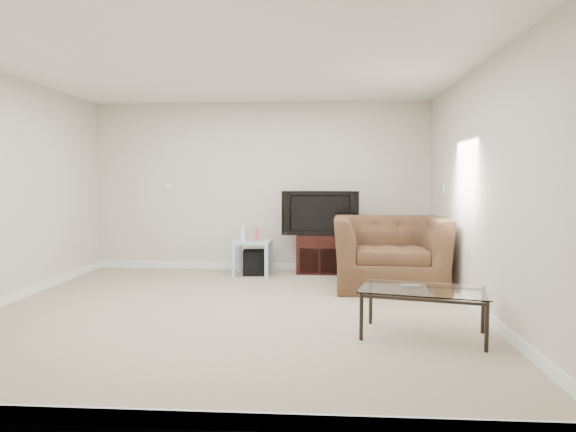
# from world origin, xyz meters

# --- Properties ---
(floor) EXTENTS (5.00, 5.00, 0.00)m
(floor) POSITION_xyz_m (0.00, 0.00, 0.00)
(floor) COLOR tan
(floor) RESTS_ON ground
(ceiling) EXTENTS (5.00, 5.00, 0.00)m
(ceiling) POSITION_xyz_m (0.00, 0.00, 2.50)
(ceiling) COLOR white
(ceiling) RESTS_ON ground
(wall_back) EXTENTS (5.00, 0.02, 2.50)m
(wall_back) POSITION_xyz_m (0.00, 2.50, 1.25)
(wall_back) COLOR silver
(wall_back) RESTS_ON ground
(wall_right) EXTENTS (0.02, 5.00, 2.50)m
(wall_right) POSITION_xyz_m (2.50, 0.00, 1.25)
(wall_right) COLOR silver
(wall_right) RESTS_ON ground
(plate_back) EXTENTS (0.12, 0.02, 0.12)m
(plate_back) POSITION_xyz_m (-1.40, 2.49, 1.25)
(plate_back) COLOR white
(plate_back) RESTS_ON wall_back
(plate_right_switch) EXTENTS (0.02, 0.09, 0.13)m
(plate_right_switch) POSITION_xyz_m (2.49, 1.60, 1.25)
(plate_right_switch) COLOR white
(plate_right_switch) RESTS_ON wall_right
(plate_right_outlet) EXTENTS (0.02, 0.08, 0.12)m
(plate_right_outlet) POSITION_xyz_m (2.49, 1.30, 0.30)
(plate_right_outlet) COLOR white
(plate_right_outlet) RESTS_ON wall_right
(tv_stand) EXTENTS (0.69, 0.49, 0.56)m
(tv_stand) POSITION_xyz_m (0.90, 2.28, 0.28)
(tv_stand) COLOR black
(tv_stand) RESTS_ON floor
(dvd_player) EXTENTS (0.38, 0.27, 0.05)m
(dvd_player) POSITION_xyz_m (0.90, 2.24, 0.47)
(dvd_player) COLOR black
(dvd_player) RESTS_ON tv_stand
(television) EXTENTS (1.03, 0.26, 0.63)m
(television) POSITION_xyz_m (0.90, 2.25, 0.88)
(television) COLOR black
(television) RESTS_ON tv_stand
(side_table) EXTENTS (0.52, 0.52, 0.49)m
(side_table) POSITION_xyz_m (-0.06, 2.05, 0.24)
(side_table) COLOR silver
(side_table) RESTS_ON floor
(subwoofer) EXTENTS (0.38, 0.38, 0.34)m
(subwoofer) POSITION_xyz_m (-0.03, 2.07, 0.17)
(subwoofer) COLOR black
(subwoofer) RESTS_ON floor
(game_console) EXTENTS (0.06, 0.16, 0.22)m
(game_console) POSITION_xyz_m (-0.18, 2.03, 0.60)
(game_console) COLOR white
(game_console) RESTS_ON side_table
(game_case) EXTENTS (0.07, 0.15, 0.19)m
(game_case) POSITION_xyz_m (-0.00, 2.03, 0.59)
(game_case) COLOR #CC4C4C
(game_case) RESTS_ON side_table
(recliner) EXTENTS (1.40, 0.94, 1.20)m
(recliner) POSITION_xyz_m (1.77, 1.28, 0.60)
(recliner) COLOR #543224
(recliner) RESTS_ON floor
(coffee_table) EXTENTS (1.17, 0.83, 0.41)m
(coffee_table) POSITION_xyz_m (1.80, -0.74, 0.21)
(coffee_table) COLOR black
(coffee_table) RESTS_ON floor
(remote) EXTENTS (0.17, 0.06, 0.02)m
(remote) POSITION_xyz_m (1.70, -0.65, 0.43)
(remote) COLOR #B2B2B7
(remote) RESTS_ON coffee_table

